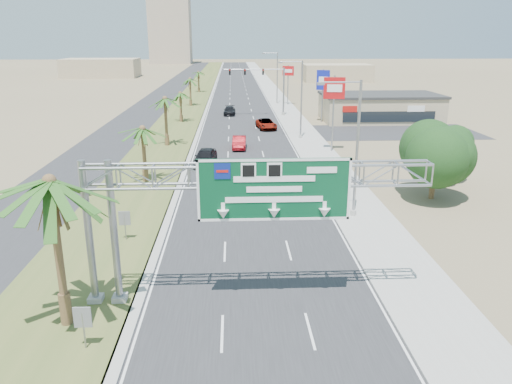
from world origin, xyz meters
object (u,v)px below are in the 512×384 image
at_px(car_left_lane, 205,157).
at_px(pole_sign_blue, 323,82).
at_px(car_mid_lane, 239,143).
at_px(signal_mast, 272,87).
at_px(store_building, 380,108).
at_px(car_right_lane, 266,124).
at_px(pole_sign_red_far, 288,74).
at_px(palm_near, 49,182).
at_px(car_far, 230,111).
at_px(sign_gantry, 241,187).
at_px(pole_sign_red_near, 334,92).

height_order(car_left_lane, pole_sign_blue, pole_sign_blue).
bearing_deg(car_mid_lane, signal_mast, 79.52).
bearing_deg(store_building, car_right_lane, -159.91).
bearing_deg(pole_sign_red_far, palm_near, -103.43).
bearing_deg(pole_sign_blue, car_far, 150.59).
height_order(store_building, car_right_lane, store_building).
bearing_deg(car_mid_lane, car_right_lane, 74.87).
xyz_separation_m(car_right_lane, car_far, (-5.39, 14.11, -0.03)).
bearing_deg(car_mid_lane, palm_near, -100.38).
height_order(sign_gantry, pole_sign_blue, pole_sign_blue).
bearing_deg(sign_gantry, car_left_lane, 96.53).
height_order(signal_mast, pole_sign_red_far, signal_mast).
bearing_deg(car_left_lane, car_far, 93.19).
bearing_deg(car_mid_lane, car_left_lane, -112.74).
bearing_deg(palm_near, sign_gantry, 13.32).
distance_m(palm_near, store_building, 66.04).
relative_size(car_right_lane, car_far, 1.09).
relative_size(store_building, pole_sign_blue, 2.20).
relative_size(palm_near, pole_sign_red_far, 1.09).
bearing_deg(car_left_lane, pole_sign_red_far, 80.99).
height_order(palm_near, signal_mast, palm_near).
bearing_deg(car_mid_lane, pole_sign_red_far, 78.05).
bearing_deg(pole_sign_red_near, sign_gantry, -108.15).
relative_size(car_mid_lane, car_far, 0.93).
distance_m(car_left_lane, pole_sign_red_near, 16.60).
relative_size(store_building, car_far, 3.73).
xyz_separation_m(car_left_lane, car_far, (2.35, 35.04, -0.16)).
relative_size(store_building, pole_sign_red_far, 2.35).
xyz_separation_m(sign_gantry, pole_sign_red_far, (10.51, 76.19, -0.04)).
xyz_separation_m(signal_mast, car_left_lane, (-9.48, -33.69, -3.99)).
height_order(store_building, car_mid_lane, store_building).
bearing_deg(car_far, car_mid_lane, -85.35).
height_order(palm_near, car_left_lane, palm_near).
distance_m(car_far, pole_sign_blue, 17.55).
relative_size(sign_gantry, car_left_lane, 3.33).
xyz_separation_m(car_mid_lane, car_right_lane, (4.11, 13.13, -0.01)).
distance_m(sign_gantry, car_left_lane, 29.01).
height_order(palm_near, pole_sign_red_far, palm_near).
bearing_deg(car_right_lane, pole_sign_blue, 25.11).
bearing_deg(car_right_lane, car_mid_lane, -115.14).
height_order(car_left_lane, pole_sign_red_far, pole_sign_red_far).
bearing_deg(palm_near, pole_sign_red_near, 61.79).
height_order(car_mid_lane, car_right_lane, car_mid_lane).
bearing_deg(pole_sign_red_near, pole_sign_blue, 83.29).
distance_m(sign_gantry, pole_sign_blue, 56.86).
relative_size(sign_gantry, car_right_lane, 3.18).
bearing_deg(pole_sign_red_far, car_mid_lane, -104.19).
bearing_deg(signal_mast, car_right_lane, -97.76).
xyz_separation_m(store_building, car_far, (-23.96, 7.32, -1.30)).
bearing_deg(pole_sign_red_near, car_right_lane, 113.59).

